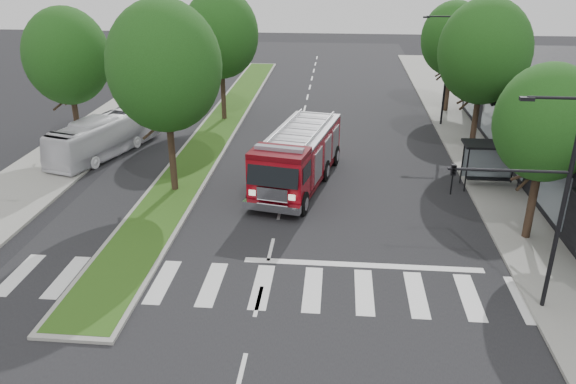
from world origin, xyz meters
name	(u,v)px	position (x,y,z in m)	size (l,w,h in m)	color
ground	(271,249)	(0.00, 0.00, 0.00)	(140.00, 140.00, 0.00)	black
sidewalk_right	(502,174)	(12.50, 10.00, 0.07)	(5.00, 80.00, 0.15)	gray
sidewalk_left	(60,160)	(-14.50, 10.00, 0.07)	(5.00, 80.00, 0.15)	gray
median	(219,127)	(-6.00, 18.00, 0.08)	(3.00, 50.00, 0.15)	gray
bus_shelter	(492,153)	(11.20, 8.15, 2.04)	(3.20, 1.60, 2.61)	black
tree_right_near	(547,123)	(11.50, 2.00, 5.51)	(4.40, 4.40, 8.05)	black
tree_right_mid	(484,52)	(11.50, 14.00, 6.49)	(5.60, 5.60, 9.72)	black
tree_right_far	(453,39)	(11.50, 24.00, 5.84)	(5.00, 5.00, 8.73)	black
tree_median_near	(164,67)	(-6.00, 6.00, 6.81)	(5.80, 5.80, 10.16)	black
tree_median_far	(221,34)	(-6.00, 20.00, 6.49)	(5.60, 5.60, 9.72)	black
tree_left_mid	(67,56)	(-14.00, 12.00, 6.16)	(5.20, 5.20, 9.16)	black
streetlight_right_near	(539,192)	(9.61, -3.50, 4.67)	(4.08, 0.22, 8.00)	black
streetlight_right_far	(445,66)	(10.35, 20.00, 4.48)	(2.11, 0.20, 8.00)	black
fire_engine	(298,158)	(0.63, 7.58, 1.61)	(4.75, 10.05, 3.35)	#54040B
city_bus	(106,135)	(-12.00, 11.56, 1.28)	(2.15, 9.19, 2.56)	white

